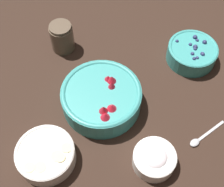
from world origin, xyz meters
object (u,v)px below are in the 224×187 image
object	(u,v)px
bowl_bananas	(46,155)
bowl_cream	(154,159)
jar_chocolate	(62,38)
bowl_blueberries	(192,52)
bowl_strawberries	(101,97)

from	to	relation	value
bowl_bananas	bowl_cream	size ratio (longest dim) A/B	1.37
bowl_bananas	jar_chocolate	distance (m)	0.42
bowl_blueberries	bowl_bananas	bearing A→B (deg)	44.87
bowl_strawberries	bowl_blueberries	distance (m)	0.36
bowl_cream	jar_chocolate	distance (m)	0.52
bowl_blueberries	bowl_cream	xyz separation A→B (m)	(0.12, 0.39, -0.00)
bowl_blueberries	bowl_strawberries	bearing A→B (deg)	37.41
bowl_blueberries	bowl_bananas	world-z (taller)	bowl_blueberries
bowl_bananas	jar_chocolate	xyz separation A→B (m)	(0.03, -0.42, 0.02)
bowl_bananas	bowl_cream	xyz separation A→B (m)	(-0.30, -0.02, -0.00)
bowl_blueberries	jar_chocolate	xyz separation A→B (m)	(0.45, -0.01, 0.01)
bowl_strawberries	bowl_blueberries	bearing A→B (deg)	-142.59
bowl_strawberries	bowl_bananas	world-z (taller)	bowl_strawberries
bowl_strawberries	bowl_bananas	size ratio (longest dim) A/B	1.49
bowl_cream	bowl_blueberries	bearing A→B (deg)	-106.38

